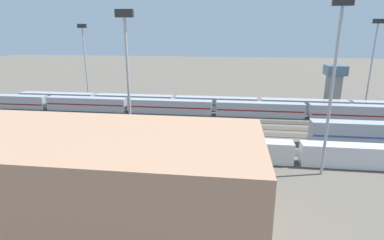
{
  "coord_description": "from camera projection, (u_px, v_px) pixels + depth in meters",
  "views": [
    {
      "loc": [
        -1.88,
        71.12,
        22.33
      ],
      "look_at": [
        6.95,
        3.96,
        2.5
      ],
      "focal_mm": 28.88,
      "sensor_mm": 36.0,
      "label": 1
    }
  ],
  "objects": [
    {
      "name": "track_bed_7",
      "position": [
        220.0,
        149.0,
        59.89
      ],
      "size": [
        140.0,
        2.8,
        0.12
      ],
      "primitive_type": "cube",
      "color": "#3D3833",
      "rests_on": "ground_plane"
    },
    {
      "name": "track_bed_5",
      "position": [
        222.0,
        133.0,
        69.4
      ],
      "size": [
        140.0,
        2.8,
        0.12
      ],
      "primitive_type": "cube",
      "color": "#4C443D",
      "rests_on": "ground_plane"
    },
    {
      "name": "maintenance_shed",
      "position": [
        43.0,
        177.0,
        36.42
      ],
      "size": [
        50.79,
        17.1,
        11.26
      ],
      "primitive_type": "cube",
      "color": "tan",
      "rests_on": "ground_plane"
    },
    {
      "name": "track_bed_2",
      "position": [
        224.0,
        115.0,
        83.68
      ],
      "size": [
        140.0,
        2.8,
        0.12
      ],
      "primitive_type": "cube",
      "color": "#3D3833",
      "rests_on": "ground_plane"
    },
    {
      "name": "track_bed_3",
      "position": [
        223.0,
        120.0,
        78.92
      ],
      "size": [
        140.0,
        2.8,
        0.12
      ],
      "primitive_type": "cube",
      "color": "#3D3833",
      "rests_on": "ground_plane"
    },
    {
      "name": "track_bed_0",
      "position": [
        225.0,
        107.0,
        93.19
      ],
      "size": [
        140.0,
        2.8,
        0.12
      ],
      "primitive_type": "cube",
      "color": "#3D3833",
      "rests_on": "ground_plane"
    },
    {
      "name": "train_on_track_2",
      "position": [
        206.0,
        108.0,
        83.73
      ],
      "size": [
        139.0,
        3.06,
        4.4
      ],
      "color": "#285193",
      "rests_on": "ground_plane"
    },
    {
      "name": "light_mast_0",
      "position": [
        373.0,
        53.0,
        85.78
      ],
      "size": [
        2.8,
        0.7,
        25.18
      ],
      "color": "#9EA0A5",
      "rests_on": "ground_plane"
    },
    {
      "name": "ground_plane",
      "position": [
        223.0,
        126.0,
        74.18
      ],
      "size": [
        400.0,
        400.0,
        0.0
      ],
      "primitive_type": "plane",
      "color": "#60594F"
    },
    {
      "name": "train_on_track_1",
      "position": [
        216.0,
        104.0,
        88.21
      ],
      "size": [
        119.8,
        3.06,
        3.8
      ],
      "color": "#A8AAB2",
      "rests_on": "ground_plane"
    },
    {
      "name": "light_mast_1",
      "position": [
        335.0,
        67.0,
        44.91
      ],
      "size": [
        2.8,
        0.7,
        26.72
      ],
      "color": "#9EA0A5",
      "rests_on": "ground_plane"
    },
    {
      "name": "light_mast_3",
      "position": [
        127.0,
        69.0,
        48.89
      ],
      "size": [
        2.8,
        0.7,
        25.34
      ],
      "color": "#9EA0A5",
      "rests_on": "ground_plane"
    },
    {
      "name": "track_bed_6",
      "position": [
        221.0,
        140.0,
        64.65
      ],
      "size": [
        140.0,
        2.8,
        0.12
      ],
      "primitive_type": "cube",
      "color": "#4C443D",
      "rests_on": "ground_plane"
    },
    {
      "name": "track_bed_1",
      "position": [
        225.0,
        111.0,
        88.43
      ],
      "size": [
        140.0,
        2.8,
        0.12
      ],
      "primitive_type": "cube",
      "color": "#4C443D",
      "rests_on": "ground_plane"
    },
    {
      "name": "track_bed_8",
      "position": [
        219.0,
        159.0,
        55.13
      ],
      "size": [
        140.0,
        2.8,
        0.12
      ],
      "primitive_type": "cube",
      "color": "#4C443D",
      "rests_on": "ground_plane"
    },
    {
      "name": "track_bed_4",
      "position": [
        223.0,
        126.0,
        74.16
      ],
      "size": [
        140.0,
        2.8,
        0.12
      ],
      "primitive_type": "cube",
      "color": "#4C443D",
      "rests_on": "ground_plane"
    },
    {
      "name": "train_on_track_8",
      "position": [
        218.0,
        149.0,
        54.59
      ],
      "size": [
        114.8,
        3.0,
        4.4
      ],
      "color": "#285193",
      "rests_on": "ground_plane"
    },
    {
      "name": "control_tower",
      "position": [
        334.0,
        81.0,
        97.22
      ],
      "size": [
        6.0,
        6.0,
        11.74
      ],
      "color": "gray",
      "rests_on": "ground_plane"
    },
    {
      "name": "light_mast_2",
      "position": [
        84.0,
        52.0,
        96.55
      ],
      "size": [
        2.8,
        0.7,
        24.08
      ],
      "color": "#9EA0A5",
      "rests_on": "ground_plane"
    }
  ]
}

